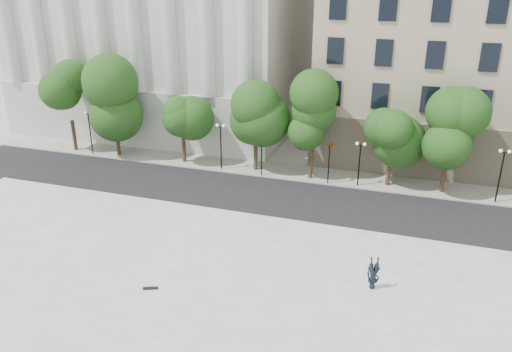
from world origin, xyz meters
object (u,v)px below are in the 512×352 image
object	(u,v)px
traffic_light_east	(330,142)
person_lying	(372,284)
traffic_light_west	(262,137)
skateboard	(150,288)

from	to	relation	value
traffic_light_east	person_lying	bearing A→B (deg)	-70.66
traffic_light_west	traffic_light_east	distance (m)	5.96
traffic_light_west	traffic_light_east	world-z (taller)	traffic_light_east
person_lying	skateboard	distance (m)	12.32
traffic_light_east	traffic_light_west	bearing A→B (deg)	180.00
traffic_light_west	person_lying	world-z (taller)	traffic_light_west
traffic_light_west	person_lying	xyz separation A→B (m)	(11.24, -15.07, -2.95)
traffic_light_west	person_lying	bearing A→B (deg)	-53.27
traffic_light_east	skateboard	distance (m)	20.29
traffic_light_west	traffic_light_east	xyz separation A→B (m)	(5.96, -0.00, 0.10)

